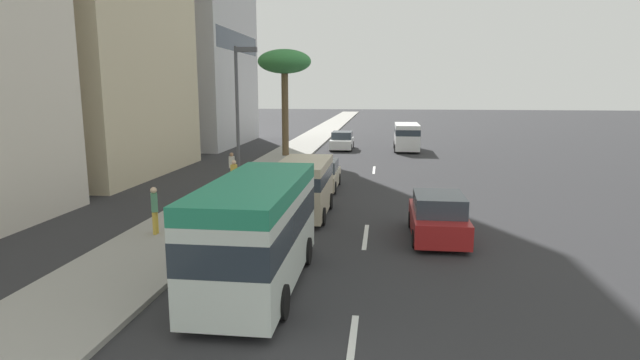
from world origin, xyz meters
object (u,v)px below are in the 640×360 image
van_third (304,185)px  minibus_fourth (257,229)px  car_fifth (321,175)px  pedestrian_by_tree (155,208)px  pedestrian_near_lamp (232,166)px  car_lead (438,217)px  street_lamp (240,111)px  van_second (407,135)px  car_sixth (342,141)px  palm_tree (285,64)px  pedestrian_mid_block (234,175)px

van_third → minibus_fourth: (-7.86, 0.04, 0.27)m
car_fifth → pedestrian_by_tree: 11.08m
car_fifth → pedestrian_near_lamp: pedestrian_near_lamp is taller
car_lead → car_fifth: size_ratio=1.00×
car_lead → pedestrian_near_lamp: (9.28, 10.48, 0.29)m
car_fifth → street_lamp: street_lamp is taller
van_second → car_sixth: (0.26, 5.70, -0.59)m
pedestrian_near_lamp → pedestrian_by_tree: pedestrian_by_tree is taller
minibus_fourth → car_lead: bearing=134.1°
van_second → van_third: (-24.04, 5.34, 0.01)m
minibus_fourth → palm_tree: bearing=-170.6°
minibus_fourth → pedestrian_near_lamp: (14.47, 5.12, -0.55)m
van_third → pedestrian_mid_block: van_third is taller
pedestrian_by_tree → street_lamp: 5.66m
pedestrian_mid_block → street_lamp: 4.73m
palm_tree → street_lamp: bearing=-174.9°
pedestrian_mid_block → street_lamp: (-3.12, -1.28, 3.32)m
car_sixth → car_fifth: bearing=1.1°
palm_tree → minibus_fourth: bearing=-170.6°
van_second → street_lamp: size_ratio=0.76×
van_third → pedestrian_mid_block: 5.24m
minibus_fourth → pedestrian_by_tree: bearing=-129.7°
minibus_fourth → pedestrian_by_tree: 6.28m
minibus_fourth → car_sixth: 32.17m
van_second → pedestrian_by_tree: (-27.90, 10.19, -0.24)m
palm_tree → car_fifth: bearing=-160.6°
car_lead → minibus_fourth: (-5.19, 5.35, 0.84)m
car_fifth → street_lamp: size_ratio=0.59×
car_fifth → car_sixth: size_ratio=0.96×
palm_tree → pedestrian_mid_block: bearing=-178.7°
van_third → pedestrian_near_lamp: size_ratio=2.75×
van_third → street_lamp: bearing=-94.5°
van_third → palm_tree: bearing=-166.6°
minibus_fourth → street_lamp: bearing=-161.4°
pedestrian_near_lamp → van_third: bearing=114.5°
van_second → pedestrian_near_lamp: (-17.42, 10.50, -0.27)m
car_fifth → palm_tree: (12.41, 4.38, 6.49)m
car_lead → van_third: size_ratio=0.90×
car_fifth → van_second: bearing=163.4°
van_second → palm_tree: bearing=119.6°
van_second → minibus_fourth: size_ratio=0.80×
pedestrian_by_tree → street_lamp: (4.08, -2.09, 3.32)m
van_third → car_sixth: (24.29, 0.36, -0.61)m
van_third → pedestrian_by_tree: bearing=-51.5°
car_sixth → pedestrian_near_lamp: size_ratio=2.56×
car_lead → minibus_fourth: bearing=134.1°
street_lamp → car_lead: bearing=-109.6°
car_fifth → street_lamp: bearing=-25.0°
pedestrian_by_tree → palm_tree: (22.38, -0.46, 6.11)m
van_third → pedestrian_by_tree: size_ratio=2.66×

